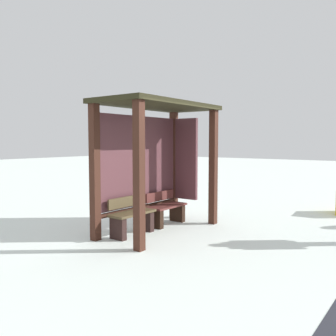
{
  "coord_description": "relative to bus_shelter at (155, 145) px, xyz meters",
  "views": [
    {
      "loc": [
        -5.63,
        -4.4,
        1.8
      ],
      "look_at": [
        0.28,
        -0.0,
        1.26
      ],
      "focal_mm": 38.6,
      "sensor_mm": 36.0,
      "label": 1
    }
  ],
  "objects": [
    {
      "name": "ground_plane",
      "position": [
        -0.11,
        -0.21,
        -1.73
      ],
      "size": [
        60.0,
        60.0,
        0.0
      ],
      "primitive_type": "plane",
      "color": "white"
    },
    {
      "name": "bus_shelter",
      "position": [
        0.0,
        0.0,
        0.0
      ],
      "size": [
        2.7,
        1.32,
        2.56
      ],
      "color": "#3B1F16",
      "rests_on": "ground"
    },
    {
      "name": "bench_left_inside",
      "position": [
        -0.66,
        0.05,
        -1.4
      ],
      "size": [
        0.99,
        0.38,
        0.73
      ],
      "color": "#4C3E27",
      "rests_on": "ground"
    },
    {
      "name": "bench_center_inside",
      "position": [
        0.44,
        0.05,
        -1.42
      ],
      "size": [
        0.99,
        0.41,
        0.71
      ],
      "color": "#542724",
      "rests_on": "ground"
    }
  ]
}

